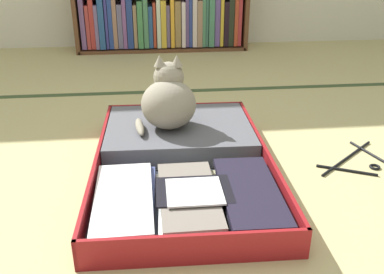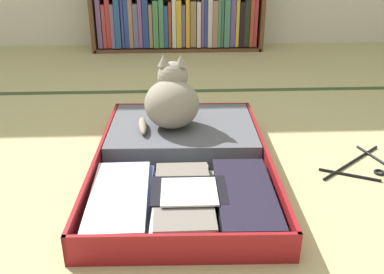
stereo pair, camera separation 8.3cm
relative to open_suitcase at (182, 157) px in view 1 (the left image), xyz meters
name	(u,v)px [view 1 (the left image)]	position (x,y,z in m)	size (l,w,h in m)	color
ground_plane	(159,209)	(-0.10, -0.27, -0.04)	(10.00, 10.00, 0.00)	tan
tatami_border	(151,92)	(-0.10, 0.90, -0.04)	(4.80, 0.05, 0.00)	#354829
open_suitcase	(182,157)	(0.00, 0.00, 0.00)	(0.64, 1.00, 0.10)	maroon
black_cat	(168,101)	(-0.04, 0.18, 0.16)	(0.26, 0.24, 0.28)	gray
clothes_hanger	(356,161)	(0.67, -0.03, -0.04)	(0.31, 0.28, 0.01)	black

